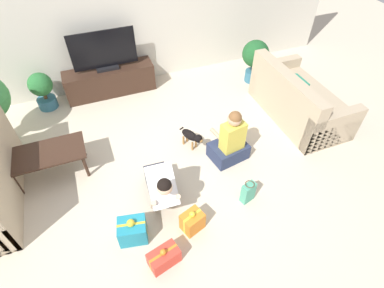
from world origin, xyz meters
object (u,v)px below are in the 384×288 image
at_px(coffee_table, 47,155).
at_px(tv, 104,53).
at_px(person_kneeling, 160,185).
at_px(gift_bag_a, 248,192).
at_px(gift_box_b, 192,221).
at_px(person_sitting, 230,142).
at_px(sofa_right, 298,101).
at_px(potted_plant_corner_right, 255,57).
at_px(potted_plant_back_left, 42,89).
at_px(dog, 192,136).
at_px(gift_box_a, 133,230).
at_px(tv_console, 110,81).
at_px(gift_box_c, 164,257).

height_order(coffee_table, tv, tv).
xyz_separation_m(person_kneeling, gift_bag_a, (1.05, -0.38, -0.18)).
distance_m(gift_box_b, gift_bag_a, 0.83).
bearing_deg(person_sitting, coffee_table, -23.50).
bearing_deg(coffee_table, gift_bag_a, -30.64).
height_order(sofa_right, person_sitting, person_sitting).
height_order(coffee_table, potted_plant_corner_right, potted_plant_corner_right).
relative_size(potted_plant_back_left, gift_box_b, 2.05).
xyz_separation_m(dog, gift_box_a, (-1.19, -1.17, -0.07)).
bearing_deg(sofa_right, gift_box_b, 119.74).
xyz_separation_m(person_kneeling, dog, (0.72, 0.79, -0.12)).
distance_m(coffee_table, potted_plant_back_left, 1.66).
height_order(tv_console, gift_box_c, tv_console).
bearing_deg(gift_bag_a, tv, 111.21).
relative_size(tv_console, potted_plant_back_left, 2.38).
relative_size(person_kneeling, gift_box_a, 2.22).
bearing_deg(gift_bag_a, gift_box_b, -171.44).
distance_m(potted_plant_corner_right, person_sitting, 2.19).
xyz_separation_m(coffee_table, person_sitting, (2.44, -0.61, -0.06)).
relative_size(potted_plant_corner_right, gift_bag_a, 2.50).
xyz_separation_m(potted_plant_back_left, gift_bag_a, (2.35, -3.04, -0.23)).
bearing_deg(tv_console, tv, 180.00).
xyz_separation_m(tv_console, gift_box_b, (0.38, -3.21, -0.11)).
height_order(coffee_table, gift_box_b, coffee_table).
bearing_deg(potted_plant_back_left, person_sitting, -42.70).
bearing_deg(potted_plant_back_left, person_kneeling, -63.90).
relative_size(coffee_table, person_kneeling, 1.22).
relative_size(sofa_right, potted_plant_back_left, 2.61).
xyz_separation_m(coffee_table, tv, (1.13, 1.71, 0.43)).
bearing_deg(gift_bag_a, gift_box_a, 179.60).
xyz_separation_m(coffee_table, person_kneeling, (1.28, -1.00, -0.04)).
distance_m(person_kneeling, dog, 1.08).
distance_m(potted_plant_back_left, person_kneeling, 2.96).
relative_size(tv_console, gift_box_c, 4.22).
height_order(potted_plant_back_left, gift_box_b, potted_plant_back_left).
bearing_deg(coffee_table, sofa_right, -1.71).
height_order(person_sitting, gift_box_c, person_sitting).
bearing_deg(gift_box_a, potted_plant_corner_right, 39.83).
distance_m(potted_plant_back_left, potted_plant_corner_right, 3.85).
height_order(gift_box_b, gift_bag_a, gift_bag_a).
relative_size(gift_box_b, gift_bag_a, 0.99).
xyz_separation_m(coffee_table, gift_box_c, (1.06, -1.79, -0.27)).
bearing_deg(coffee_table, person_sitting, -13.99).
bearing_deg(gift_box_a, sofa_right, 21.86).
height_order(potted_plant_back_left, potted_plant_corner_right, potted_plant_corner_right).
distance_m(sofa_right, potted_plant_back_left, 4.34).
distance_m(coffee_table, person_kneeling, 1.62).
height_order(sofa_right, tv_console, sofa_right).
relative_size(sofa_right, person_sitting, 1.97).
bearing_deg(tv_console, gift_box_c, -91.10).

